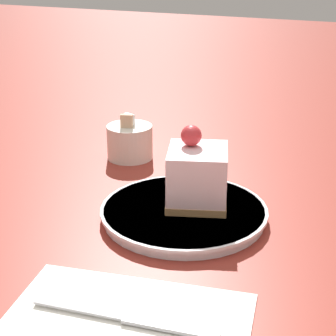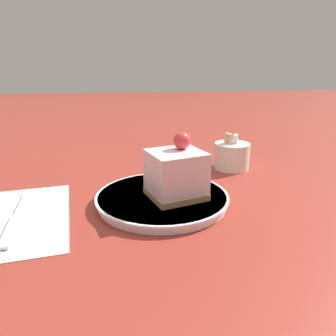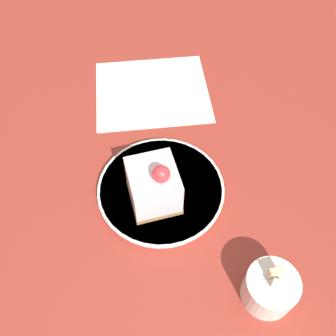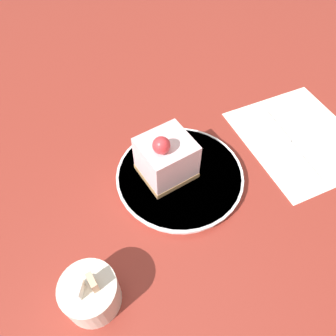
# 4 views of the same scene
# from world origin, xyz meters

# --- Properties ---
(ground_plane) EXTENTS (4.00, 4.00, 0.00)m
(ground_plane) POSITION_xyz_m (0.00, 0.00, 0.00)
(ground_plane) COLOR maroon
(plate) EXTENTS (0.22, 0.22, 0.02)m
(plate) POSITION_xyz_m (0.00, 0.03, 0.01)
(plate) COLOR white
(plate) RESTS_ON ground_plane
(cake_slice) EXTENTS (0.10, 0.10, 0.10)m
(cake_slice) POSITION_xyz_m (0.02, 0.02, 0.06)
(cake_slice) COLOR #9E7547
(cake_slice) RESTS_ON plate
(knife) EXTENTS (0.03, 0.19, 0.00)m
(knife) POSITION_xyz_m (-0.22, -0.01, 0.00)
(knife) COLOR silver
(knife) RESTS_ON napkin
(sugar_bowl) EXTENTS (0.08, 0.08, 0.08)m
(sugar_bowl) POSITION_xyz_m (0.17, 0.20, 0.03)
(sugar_bowl) COLOR silver
(sugar_bowl) RESTS_ON ground_plane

